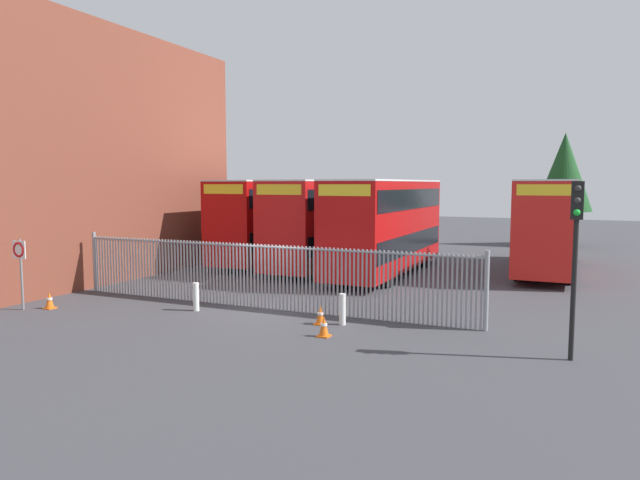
% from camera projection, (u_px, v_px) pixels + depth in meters
% --- Properties ---
extents(ground_plane, '(100.00, 100.00, 0.00)m').
position_uv_depth(ground_plane, '(355.00, 275.00, 26.71)').
color(ground_plane, '#3D3D42').
extents(depot_building_brick, '(8.61, 15.32, 10.89)m').
position_uv_depth(depot_building_brick, '(56.00, 158.00, 26.52)').
color(depot_building_brick, brown).
rests_on(depot_building_brick, ground).
extents(palisade_fence, '(15.17, 0.14, 2.35)m').
position_uv_depth(palisade_fence, '(260.00, 274.00, 19.52)').
color(palisade_fence, gray).
rests_on(palisade_fence, ground).
extents(double_decker_bus_near_gate, '(2.54, 10.81, 4.42)m').
position_uv_depth(double_decker_bus_near_gate, '(387.00, 223.00, 26.74)').
color(double_decker_bus_near_gate, '#B70C0C').
rests_on(double_decker_bus_near_gate, ground).
extents(double_decker_bus_behind_fence_left, '(2.54, 10.81, 4.42)m').
position_uv_depth(double_decker_bus_behind_fence_left, '(550.00, 222.00, 27.52)').
color(double_decker_bus_behind_fence_left, red).
rests_on(double_decker_bus_behind_fence_left, ground).
extents(double_decker_bus_behind_fence_right, '(2.54, 10.81, 4.42)m').
position_uv_depth(double_decker_bus_behind_fence_right, '(279.00, 217.00, 31.23)').
color(double_decker_bus_behind_fence_right, '#B70C0C').
rests_on(double_decker_bus_behind_fence_right, ground).
extents(double_decker_bus_far_back, '(2.54, 10.81, 4.42)m').
position_uv_depth(double_decker_bus_far_back, '(329.00, 220.00, 29.10)').
color(double_decker_bus_far_back, red).
rests_on(double_decker_bus_far_back, ground).
extents(bollard_near_left, '(0.20, 0.20, 0.95)m').
position_uv_depth(bollard_near_left, '(196.00, 297.00, 19.13)').
color(bollard_near_left, silver).
rests_on(bollard_near_left, ground).
extents(bollard_center_front, '(0.20, 0.20, 0.95)m').
position_uv_depth(bollard_center_front, '(342.00, 309.00, 17.22)').
color(bollard_center_front, silver).
rests_on(bollard_center_front, ground).
extents(traffic_cone_by_gate, '(0.34, 0.34, 0.59)m').
position_uv_depth(traffic_cone_by_gate, '(320.00, 315.00, 17.26)').
color(traffic_cone_by_gate, orange).
rests_on(traffic_cone_by_gate, ground).
extents(traffic_cone_mid_forecourt, '(0.34, 0.34, 0.59)m').
position_uv_depth(traffic_cone_mid_forecourt, '(324.00, 326.00, 15.90)').
color(traffic_cone_mid_forecourt, orange).
rests_on(traffic_cone_mid_forecourt, ground).
extents(traffic_cone_near_kerb, '(0.34, 0.34, 0.59)m').
position_uv_depth(traffic_cone_near_kerb, '(49.00, 300.00, 19.47)').
color(traffic_cone_near_kerb, orange).
rests_on(traffic_cone_near_kerb, ground).
extents(speed_limit_sign_post, '(0.60, 0.14, 2.40)m').
position_uv_depth(speed_limit_sign_post, '(20.00, 258.00, 19.11)').
color(speed_limit_sign_post, slate).
rests_on(speed_limit_sign_post, ground).
extents(traffic_light_kerbside, '(0.28, 0.33, 4.30)m').
position_uv_depth(traffic_light_kerbside, '(576.00, 237.00, 13.50)').
color(traffic_light_kerbside, black).
rests_on(traffic_light_kerbside, ground).
extents(tree_tall_back, '(3.73, 3.73, 7.71)m').
position_uv_depth(tree_tall_back, '(564.00, 172.00, 38.94)').
color(tree_tall_back, '#4C3823').
rests_on(tree_tall_back, ground).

